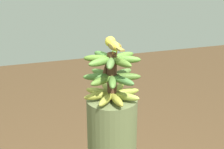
{
  "coord_description": "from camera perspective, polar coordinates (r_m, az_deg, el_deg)",
  "views": [
    {
      "loc": [
        1.44,
        -0.46,
        1.79
      ],
      "look_at": [
        0.0,
        0.0,
        1.22
      ],
      "focal_mm": 54.53,
      "sensor_mm": 36.0,
      "label": 1
    }
  ],
  "objects": [
    {
      "name": "banana_bunch",
      "position": [
        1.62,
        -0.03,
        -0.37
      ],
      "size": [
        0.28,
        0.28,
        0.24
      ],
      "color": "#4C2D1E",
      "rests_on": "banana_tree"
    },
    {
      "name": "perched_bird",
      "position": [
        1.58,
        0.19,
        5.11
      ],
      "size": [
        0.18,
        0.05,
        0.07
      ],
      "color": "#C68933",
      "rests_on": "banana_bunch"
    }
  ]
}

